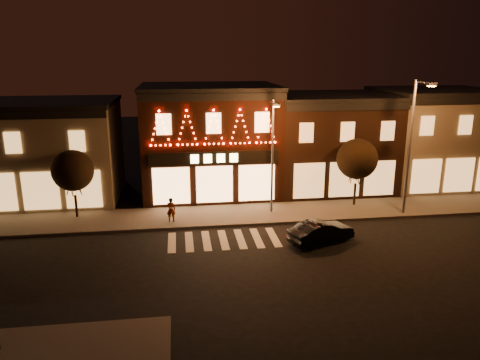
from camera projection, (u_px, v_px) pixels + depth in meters
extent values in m
plane|color=black|center=(232.00, 271.00, 23.13)|extent=(120.00, 120.00, 0.00)
cube|color=#47423D|center=(247.00, 214.00, 31.01)|extent=(44.00, 4.00, 0.15)
cube|color=#7D7259|center=(34.00, 153.00, 33.84)|extent=(12.00, 8.00, 7.00)
cube|color=black|center=(28.00, 103.00, 32.87)|extent=(12.20, 8.20, 0.30)
cube|color=black|center=(9.00, 116.00, 29.11)|extent=(12.00, 0.25, 0.50)
cube|color=black|center=(210.00, 141.00, 35.42)|extent=(10.00, 8.00, 8.00)
cube|color=black|center=(209.00, 87.00, 34.31)|extent=(10.20, 8.20, 0.30)
cube|color=black|center=(213.00, 97.00, 30.56)|extent=(10.00, 0.25, 0.50)
cube|color=black|center=(214.00, 158.00, 31.62)|extent=(9.00, 0.15, 0.90)
cube|color=#FFD87F|center=(214.00, 158.00, 31.52)|extent=(3.40, 0.08, 0.60)
cube|color=black|center=(328.00, 143.00, 36.78)|extent=(9.00, 8.00, 7.20)
cube|color=black|center=(331.00, 96.00, 35.78)|extent=(9.20, 8.20, 0.30)
cube|color=black|center=(349.00, 107.00, 32.02)|extent=(9.00, 0.25, 0.50)
cube|color=#7D7259|center=(433.00, 139.00, 37.93)|extent=(9.00, 8.00, 7.50)
cube|color=black|center=(439.00, 91.00, 36.89)|extent=(9.20, 8.20, 0.30)
cube|color=black|center=(469.00, 101.00, 33.13)|extent=(9.00, 0.25, 0.50)
cylinder|color=#59595E|center=(272.00, 157.00, 30.35)|extent=(0.15, 0.15, 7.53)
cylinder|color=#59595E|center=(275.00, 103.00, 28.64)|extent=(0.24, 1.51, 0.09)
cube|color=#59595E|center=(276.00, 105.00, 27.93)|extent=(0.49, 0.31, 0.17)
cube|color=orange|center=(276.00, 106.00, 27.96)|extent=(0.37, 0.22, 0.05)
cylinder|color=#59595E|center=(409.00, 149.00, 29.95)|extent=(0.18, 0.18, 8.83)
cylinder|color=#59595E|center=(424.00, 82.00, 27.97)|extent=(0.16, 1.77, 0.11)
cube|color=#59595E|center=(432.00, 84.00, 27.14)|extent=(0.56, 0.33, 0.20)
cube|color=orange|center=(432.00, 86.00, 27.17)|extent=(0.43, 0.23, 0.06)
cylinder|color=black|center=(76.00, 206.00, 30.16)|extent=(0.17, 0.17, 1.46)
sphere|color=black|center=(73.00, 171.00, 29.52)|extent=(2.68, 2.68, 2.68)
cylinder|color=black|center=(355.00, 194.00, 32.57)|extent=(0.17, 0.17, 1.55)
sphere|color=black|center=(357.00, 159.00, 31.89)|extent=(2.84, 2.84, 2.84)
imported|color=black|center=(321.00, 232.00, 26.41)|extent=(4.19, 2.74, 1.31)
imported|color=gray|center=(171.00, 210.00, 29.28)|extent=(0.61, 0.44, 1.58)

